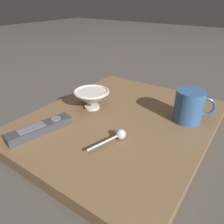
# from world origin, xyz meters

# --- Properties ---
(ground_plane) EXTENTS (6.00, 6.00, 0.00)m
(ground_plane) POSITION_xyz_m (0.00, 0.00, 0.00)
(ground_plane) COLOR #47423D
(table) EXTENTS (0.56, 0.67, 0.04)m
(table) POSITION_xyz_m (0.00, 0.00, 0.02)
(table) COLOR brown
(table) RESTS_ON ground
(cereal_bowl) EXTENTS (0.13, 0.13, 0.07)m
(cereal_bowl) POSITION_xyz_m (-0.13, -0.00, 0.07)
(cereal_bowl) COLOR beige
(cereal_bowl) RESTS_ON table
(coffee_mug) EXTENTS (0.12, 0.09, 0.10)m
(coffee_mug) POSITION_xyz_m (0.19, 0.11, 0.09)
(coffee_mug) COLOR #33598C
(coffee_mug) RESTS_ON table
(teaspoon) EXTENTS (0.05, 0.13, 0.03)m
(teaspoon) POSITION_xyz_m (0.06, -0.11, 0.05)
(teaspoon) COLOR silver
(teaspoon) RESTS_ON table
(tv_remote_near) EXTENTS (0.09, 0.20, 0.03)m
(tv_remote_near) POSITION_xyz_m (-0.15, -0.21, 0.05)
(tv_remote_near) COLOR #38383D
(tv_remote_near) RESTS_ON table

